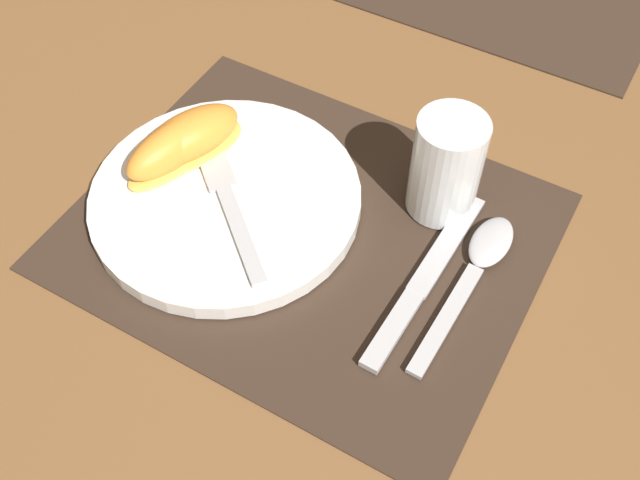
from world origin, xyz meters
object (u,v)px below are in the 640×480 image
object	(u,v)px
citrus_wedge_1	(175,146)
citrus_wedge_0	(191,137)
fork	(226,194)
plate	(226,199)
juice_glass	(445,171)
knife	(423,281)
spoon	(480,261)

from	to	relation	value
citrus_wedge_1	citrus_wedge_0	bearing A→B (deg)	70.80
fork	citrus_wedge_1	xyz separation A→B (m)	(-0.07, 0.02, 0.02)
plate	citrus_wedge_0	size ratio (longest dim) A/B	2.13
juice_glass	citrus_wedge_0	world-z (taller)	juice_glass
plate	citrus_wedge_0	distance (m)	0.07
juice_glass	knife	xyz separation A→B (m)	(0.02, -0.09, -0.04)
citrus_wedge_1	plate	bearing A→B (deg)	-11.68
spoon	juice_glass	bearing A→B (deg)	141.57
knife	juice_glass	bearing A→B (deg)	105.61
knife	spoon	bearing A→B (deg)	50.85
knife	spoon	world-z (taller)	spoon
plate	knife	size ratio (longest dim) A/B	1.21
spoon	citrus_wedge_0	distance (m)	0.29
juice_glass	citrus_wedge_0	xyz separation A→B (m)	(-0.23, -0.07, -0.01)
juice_glass	citrus_wedge_1	size ratio (longest dim) A/B	0.86
knife	citrus_wedge_1	xyz separation A→B (m)	(-0.26, 0.00, 0.03)
juice_glass	spoon	xyz separation A→B (m)	(0.06, -0.05, -0.04)
spoon	fork	distance (m)	0.23
fork	plate	bearing A→B (deg)	140.43
juice_glass	citrus_wedge_0	size ratio (longest dim) A/B	0.86
plate	citrus_wedge_0	bearing A→B (deg)	152.01
citrus_wedge_0	spoon	bearing A→B (deg)	4.48
spoon	citrus_wedge_0	world-z (taller)	citrus_wedge_0
knife	citrus_wedge_0	distance (m)	0.25
plate	juice_glass	xyz separation A→B (m)	(0.17, 0.10, 0.04)
knife	plate	bearing A→B (deg)	-176.96
fork	citrus_wedge_0	bearing A→B (deg)	151.32
juice_glass	knife	world-z (taller)	juice_glass
knife	fork	world-z (taller)	fork
knife	spoon	distance (m)	0.05
citrus_wedge_1	spoon	bearing A→B (deg)	7.70
fork	citrus_wedge_1	bearing A→B (deg)	166.69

